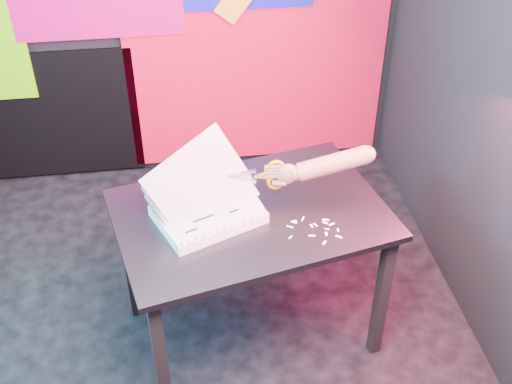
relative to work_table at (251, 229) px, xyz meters
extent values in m
cube|color=black|center=(-0.42, -0.01, -0.65)|extent=(3.00, 3.00, 0.01)
cube|color=red|center=(0.23, 1.46, 0.20)|extent=(1.60, 0.02, 1.60)
cube|color=black|center=(-1.17, 1.46, -0.20)|extent=(1.30, 0.02, 0.85)
cube|color=#262424|center=(-0.42, -0.42, -0.29)|extent=(0.06, 0.06, 0.72)
cube|color=#262424|center=(-0.56, 0.20, -0.29)|extent=(0.06, 0.06, 0.72)
cube|color=#262424|center=(0.56, -0.20, -0.29)|extent=(0.06, 0.06, 0.72)
cube|color=#262424|center=(0.42, 0.42, -0.29)|extent=(0.06, 0.06, 0.72)
cube|color=black|center=(0.00, 0.00, 0.08)|extent=(1.27, 0.99, 0.03)
cube|color=white|center=(-0.18, -0.02, 0.12)|extent=(0.50, 0.44, 0.05)
cube|color=white|center=(-0.18, -0.02, 0.15)|extent=(0.50, 0.44, 0.00)
cube|color=white|center=(-0.18, -0.02, 0.15)|extent=(0.49, 0.42, 0.13)
cube|color=white|center=(-0.19, -0.01, 0.18)|extent=(0.49, 0.40, 0.22)
cube|color=white|center=(-0.20, 0.01, 0.22)|extent=(0.49, 0.35, 0.31)
cube|color=white|center=(-0.21, 0.02, 0.27)|extent=(0.47, 0.30, 0.36)
cylinder|color=black|center=(-0.30, -0.22, 0.15)|extent=(0.01, 0.01, 0.00)
cylinder|color=black|center=(-0.27, -0.21, 0.15)|extent=(0.01, 0.01, 0.00)
cylinder|color=black|center=(-0.24, -0.20, 0.15)|extent=(0.01, 0.01, 0.00)
cylinder|color=black|center=(-0.21, -0.19, 0.15)|extent=(0.01, 0.01, 0.00)
cylinder|color=black|center=(-0.19, -0.17, 0.15)|extent=(0.01, 0.01, 0.00)
cylinder|color=black|center=(-0.16, -0.16, 0.15)|extent=(0.01, 0.01, 0.00)
cylinder|color=black|center=(-0.13, -0.15, 0.15)|extent=(0.01, 0.01, 0.00)
cylinder|color=black|center=(-0.10, -0.14, 0.15)|extent=(0.01, 0.01, 0.00)
cylinder|color=black|center=(-0.07, -0.12, 0.15)|extent=(0.01, 0.01, 0.00)
cylinder|color=black|center=(-0.04, -0.11, 0.15)|extent=(0.01, 0.01, 0.00)
cylinder|color=black|center=(-0.01, -0.10, 0.15)|extent=(0.01, 0.01, 0.00)
cylinder|color=black|center=(0.02, -0.09, 0.15)|extent=(0.01, 0.01, 0.00)
cylinder|color=black|center=(0.05, -0.08, 0.15)|extent=(0.01, 0.01, 0.00)
cylinder|color=black|center=(-0.41, 0.04, 0.15)|extent=(0.01, 0.01, 0.00)
cylinder|color=black|center=(-0.38, 0.05, 0.15)|extent=(0.01, 0.01, 0.00)
cylinder|color=black|center=(-0.35, 0.06, 0.15)|extent=(0.01, 0.01, 0.00)
cylinder|color=black|center=(-0.32, 0.07, 0.15)|extent=(0.01, 0.01, 0.00)
cylinder|color=black|center=(-0.29, 0.08, 0.15)|extent=(0.01, 0.01, 0.00)
cylinder|color=black|center=(-0.27, 0.10, 0.15)|extent=(0.01, 0.01, 0.00)
cylinder|color=black|center=(-0.24, 0.11, 0.15)|extent=(0.01, 0.01, 0.00)
cylinder|color=black|center=(-0.21, 0.12, 0.15)|extent=(0.01, 0.01, 0.00)
cylinder|color=black|center=(-0.18, 0.13, 0.15)|extent=(0.01, 0.01, 0.00)
cylinder|color=black|center=(-0.15, 0.15, 0.15)|extent=(0.01, 0.01, 0.00)
cylinder|color=black|center=(-0.12, 0.16, 0.15)|extent=(0.01, 0.01, 0.00)
cylinder|color=black|center=(-0.09, 0.17, 0.15)|extent=(0.01, 0.01, 0.00)
cylinder|color=black|center=(-0.06, 0.18, 0.15)|extent=(0.01, 0.01, 0.00)
cube|color=black|center=(-0.29, -0.01, 0.15)|extent=(0.07, 0.04, 0.00)
cube|color=black|center=(-0.17, 0.02, 0.15)|extent=(0.05, 0.03, 0.00)
cube|color=black|center=(-0.20, -0.08, 0.15)|extent=(0.09, 0.05, 0.00)
cube|color=black|center=(-0.08, -0.05, 0.15)|extent=(0.04, 0.03, 0.00)
cube|color=black|center=(-0.26, -0.15, 0.15)|extent=(0.05, 0.03, 0.00)
cube|color=black|center=(-0.17, 0.08, 0.15)|extent=(0.06, 0.04, 0.00)
cube|color=#9DA4BC|center=(-0.04, 0.06, 0.25)|extent=(0.15, 0.01, 0.05)
cube|color=#9DA4BC|center=(-0.04, 0.06, 0.22)|extent=(0.15, 0.01, 0.05)
cylinder|color=#9DA4BC|center=(0.03, 0.06, 0.24)|extent=(0.02, 0.01, 0.02)
cube|color=#D86D00|center=(0.06, 0.06, 0.23)|extent=(0.05, 0.01, 0.02)
cube|color=#D86D00|center=(0.06, 0.06, 0.25)|extent=(0.05, 0.01, 0.02)
torus|color=#D86D00|center=(0.11, 0.06, 0.28)|extent=(0.08, 0.02, 0.08)
torus|color=#D86D00|center=(0.11, 0.06, 0.20)|extent=(0.08, 0.02, 0.08)
ellipsoid|color=#985C4F|center=(0.16, 0.05, 0.24)|extent=(0.10, 0.06, 0.10)
cylinder|color=#985C4F|center=(0.11, 0.06, 0.24)|extent=(0.07, 0.02, 0.02)
cylinder|color=#985C4F|center=(0.11, 0.06, 0.25)|extent=(0.07, 0.02, 0.02)
cylinder|color=#985C4F|center=(0.11, 0.06, 0.27)|extent=(0.06, 0.02, 0.02)
cylinder|color=#985C4F|center=(0.11, 0.06, 0.28)|extent=(0.06, 0.02, 0.02)
cylinder|color=#985C4F|center=(0.13, 0.04, 0.20)|extent=(0.07, 0.04, 0.03)
cylinder|color=#985C4F|center=(0.21, 0.05, 0.24)|extent=(0.06, 0.07, 0.07)
cylinder|color=#985C4F|center=(0.35, 0.05, 0.28)|extent=(0.31, 0.09, 0.15)
sphere|color=#985C4F|center=(0.50, 0.05, 0.32)|extent=(0.07, 0.07, 0.07)
cube|color=white|center=(0.34, -0.17, 0.10)|extent=(0.01, 0.02, 0.00)
cube|color=white|center=(0.17, -0.09, 0.10)|extent=(0.03, 0.02, 0.00)
cube|color=white|center=(0.23, -0.19, 0.10)|extent=(0.03, 0.01, 0.00)
cube|color=white|center=(0.33, -0.21, 0.10)|extent=(0.03, 0.02, 0.00)
cube|color=white|center=(0.32, -0.13, 0.10)|extent=(0.03, 0.02, 0.00)
cube|color=white|center=(0.30, -0.10, 0.10)|extent=(0.03, 0.02, 0.00)
cube|color=white|center=(0.29, -0.18, 0.10)|extent=(0.01, 0.02, 0.00)
cube|color=white|center=(0.17, -0.08, 0.10)|extent=(0.02, 0.01, 0.00)
cube|color=white|center=(0.24, -0.13, 0.10)|extent=(0.01, 0.02, 0.00)
cube|color=white|center=(0.27, -0.24, 0.10)|extent=(0.02, 0.03, 0.00)
cube|color=white|center=(0.30, -0.11, 0.10)|extent=(0.02, 0.02, 0.00)
cube|color=white|center=(0.21, -0.08, 0.10)|extent=(0.02, 0.03, 0.00)
cube|color=white|center=(0.15, -0.12, 0.10)|extent=(0.03, 0.02, 0.00)
cube|color=white|center=(0.26, -0.12, 0.10)|extent=(0.02, 0.02, 0.00)
cube|color=white|center=(0.14, -0.18, 0.10)|extent=(0.02, 0.02, 0.00)
cube|color=white|center=(0.30, -0.15, 0.10)|extent=(0.02, 0.01, 0.00)
camera|label=1|loc=(-0.27, -2.10, 1.82)|focal=45.00mm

